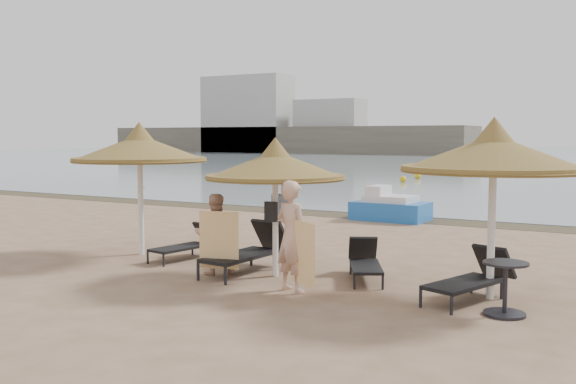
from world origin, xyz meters
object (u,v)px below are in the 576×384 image
palapa_center (275,166)px  lounger_near_left (250,250)px  lounger_far_left (188,243)px  lounger_far_right (473,277)px  palapa_left (140,149)px  side_table (505,290)px  person_left (214,228)px  person_right (292,227)px  palapa_right (494,154)px  pedal_boat (390,207)px  lounger_near_right (365,261)px

palapa_center → lounger_near_left: size_ratio=1.20×
lounger_far_left → lounger_near_left: size_ratio=0.79×
palapa_center → lounger_far_right: palapa_center is taller
palapa_left → lounger_far_left: bearing=3.7°
palapa_left → lounger_far_left: size_ratio=1.73×
lounger_far_right → side_table: 0.91m
person_left → person_right: person_right is taller
palapa_left → side_table: (8.02, -1.10, -1.97)m
palapa_left → person_left: bearing=-18.5°
palapa_right → pedal_boat: 9.92m
palapa_center → palapa_right: 3.90m
lounger_near_left → lounger_near_right: 2.24m
palapa_left → palapa_center: palapa_left is taller
side_table → person_right: bearing=-175.5°
palapa_left → lounger_near_right: 5.65m
lounger_far_left → person_right: person_right is taller
lounger_far_left → person_left: person_left is taller
side_table → pedal_boat: size_ratio=0.34×
lounger_near_left → side_table: size_ratio=2.75×
palapa_center → person_right: size_ratio=1.19×
palapa_right → lounger_far_left: bearing=177.5°
palapa_center → side_table: size_ratio=3.32×
palapa_center → lounger_far_left: bearing=167.6°
lounger_near_left → person_left: (-0.46, -0.53, 0.47)m
lounger_near_right → pedal_boat: pedal_boat is taller
lounger_near_right → lounger_far_left: bearing=154.5°
palapa_left → lounger_near_left: (3.10, -0.35, -1.91)m
side_table → pedal_boat: (-5.25, 9.34, 0.02)m
lounger_near_left → pedal_boat: pedal_boat is taller
lounger_far_right → lounger_near_left: bearing=-162.0°
pedal_boat → person_left: bearing=-88.1°
lounger_far_left → pedal_boat: bearing=89.0°
person_right → pedal_boat: person_right is taller
lounger_near_left → palapa_center: bearing=-5.9°
palapa_left → lounger_near_left: size_ratio=1.36×
lounger_near_left → person_left: bearing=-126.6°
palapa_right → side_table: bearing=-65.8°
lounger_far_right → person_left: bearing=-155.5°
palapa_center → lounger_near_left: 1.77m
palapa_right → lounger_near_right: palapa_right is taller
lounger_near_left → person_right: (1.49, -1.02, 0.67)m
lounger_near_right → lounger_far_right: 2.21m
lounger_far_left → pedal_boat: pedal_boat is taller
lounger_near_right → pedal_boat: 8.44m
palapa_right → lounger_near_left: (-4.51, -0.15, -1.91)m
side_table → person_left: (-5.38, 0.21, 0.52)m
palapa_left → lounger_far_right: 7.67m
lounger_far_left → person_left: 1.79m
pedal_boat → palapa_center: bearing=-81.0°
lounger_far_right → person_right: person_right is taller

